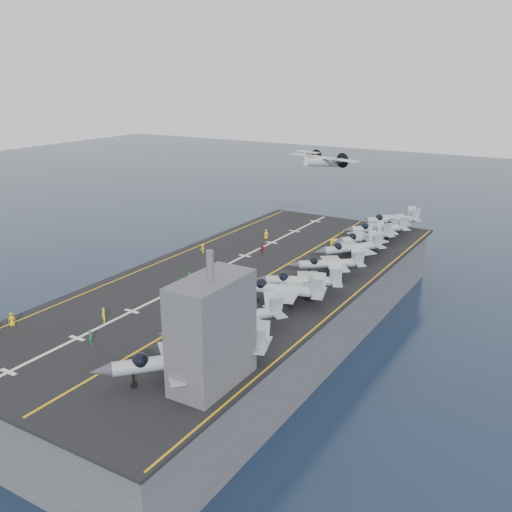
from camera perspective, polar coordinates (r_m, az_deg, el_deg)
The scene contains 30 objects.
ground at distance 97.70m, azimuth -1.22°, elevation -7.90°, with size 500.00×500.00×0.00m, color #142135.
hull at distance 95.65m, azimuth -1.24°, elevation -5.20°, with size 36.00×90.00×10.00m, color #56595E.
flight_deck at distance 93.74m, azimuth -1.26°, elevation -2.27°, with size 38.00×92.00×0.40m, color black.
foul_line at distance 92.19m, azimuth 0.32°, elevation -2.47°, with size 0.35×90.00×0.02m, color gold.
landing_centerline at distance 96.82m, azimuth -4.27°, elevation -1.52°, with size 0.50×90.00×0.02m, color silver.
deck_edge_port at distance 103.27m, azimuth -9.27°, elevation -0.46°, with size 0.25×90.00×0.02m, color gold.
deck_edge_stbd at distance 85.86m, azimuth 9.27°, elevation -4.28°, with size 0.25×90.00×0.02m, color gold.
island_superstructure at distance 59.99m, azimuth -4.48°, elevation -6.30°, with size 5.00×10.00×15.00m, color #56595E, non-canonical shape.
fighter_jet_0 at distance 62.77m, azimuth -8.36°, elevation -10.23°, with size 17.73×18.08×5.28m, color gray, non-canonical shape.
fighter_jet_1 at distance 67.29m, azimuth -3.68°, elevation -8.32°, with size 15.73×12.77×4.73m, color #9AA2AC, non-canonical shape.
fighter_jet_2 at distance 73.11m, azimuth -1.74°, elevation -6.08°, with size 15.29×16.31×4.72m, color #939AA1, non-canonical shape.
fighter_jet_3 at distance 82.10m, azimuth 2.68°, elevation -3.28°, with size 16.21×12.97×4.91m, color #919BA1, non-canonical shape.
fighter_jet_4 at distance 86.12m, azimuth 4.74°, elevation -2.39°, with size 15.98×14.06×4.64m, color gray, non-canonical shape.
fighter_jet_5 at distance 94.70m, azimuth 7.45°, elevation -0.67°, with size 15.23×14.47×4.41m, color #9DA6AF, non-canonical shape.
fighter_jet_6 at distance 103.46m, azimuth 9.60°, elevation 0.90°, with size 15.28×16.07×4.65m, color gray, non-canonical shape.
fighter_jet_7 at distance 110.55m, azimuth 10.80°, elevation 1.91°, with size 14.29×15.90×4.60m, color #9AA3A9, non-canonical shape.
fighter_jet_8 at distance 117.41m, azimuth 12.18°, elevation 2.77°, with size 16.09×15.64×4.68m, color #949AA2, non-canonical shape.
tow_cart_a at distance 79.84m, azimuth -6.35°, elevation -5.49°, with size 1.80×1.20×1.06m, color gold, non-canonical shape.
tow_cart_b at distance 89.79m, azimuth 1.94°, elevation -2.66°, with size 2.31×1.96×1.18m, color gold, non-canonical shape.
tow_cart_c at distance 111.10m, azimuth 8.08°, elevation 1.25°, with size 2.56×2.12×1.32m, color yellow, non-canonical shape.
crew_1 at distance 79.46m, azimuth -15.01°, elevation -5.75°, with size 1.47×1.27×2.06m, color yellow.
crew_2 at distance 93.19m, azimuth -6.59°, elevation -1.81°, with size 1.18×1.25×1.74m, color green.
crew_3 at distance 106.49m, azimuth -5.36°, elevation 0.73°, with size 0.74×1.07×1.72m, color yellow.
crew_4 at distance 105.54m, azimuth 0.63°, elevation 0.69°, with size 1.18×0.87×1.82m, color #A21216.
crew_5 at distance 115.36m, azimuth 1.02°, elevation 2.21°, with size 1.37×1.39×1.95m, color yellow.
crew_6 at distance 73.89m, azimuth -16.20°, elevation -7.77°, with size 1.31×1.35×1.89m, color #278C35.
crew_7 at distance 85.00m, azimuth -3.67°, elevation -3.60°, with size 1.34×1.05×1.98m, color #B21919.
transport_plane at distance 140.40m, azimuth 6.74°, elevation 9.28°, with size 22.98×18.54×4.74m, color silver, non-canonical shape.
fighter_jet_9 at distance 125.26m, azimuth 13.47°, elevation 3.62°, with size 16.09×15.64×4.68m, color #949AA2, non-canonical shape.
crew_8 at distance 82.37m, azimuth -23.23°, elevation -5.85°, with size 1.12×1.33×1.88m, color yellow.
Camera 1 is at (47.12, -74.41, 42.31)m, focal length 40.00 mm.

